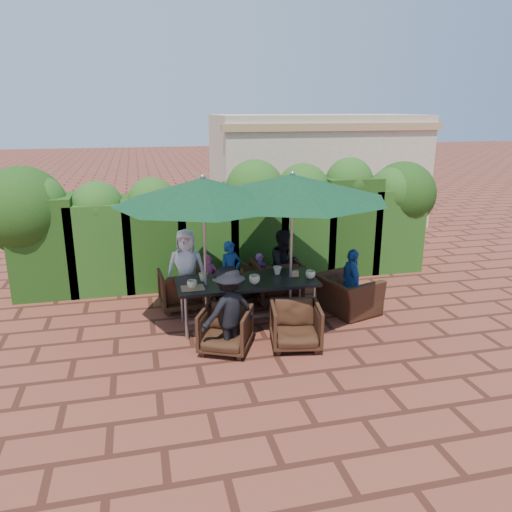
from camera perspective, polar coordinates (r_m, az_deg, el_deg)
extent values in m
plane|color=brown|center=(8.19, 0.18, -7.81)|extent=(80.00, 80.00, 0.00)
cube|color=black|center=(7.95, -1.05, -2.96)|extent=(2.22, 0.90, 0.05)
cube|color=gray|center=(8.17, -1.03, -6.96)|extent=(2.02, 0.05, 0.05)
cylinder|color=gray|center=(7.62, -7.96, -7.04)|extent=(0.05, 0.05, 0.70)
cylinder|color=gray|center=(8.27, -8.45, -5.14)|extent=(0.05, 0.05, 0.70)
cylinder|color=gray|center=(8.03, 6.59, -5.72)|extent=(0.05, 0.05, 0.70)
cylinder|color=gray|center=(8.65, 5.02, -4.02)|extent=(0.05, 0.05, 0.70)
cylinder|color=gray|center=(8.04, -5.60, -8.25)|extent=(0.44, 0.44, 0.03)
cylinder|color=gray|center=(7.63, -5.85, -0.14)|extent=(0.04, 0.04, 2.40)
cone|color=black|center=(7.40, -6.08, 7.45)|extent=(2.66, 2.66, 0.38)
sphere|color=gray|center=(7.37, -6.12, 8.98)|extent=(0.08, 0.08, 0.08)
cylinder|color=gray|center=(8.38, 3.87, -7.14)|extent=(0.44, 0.44, 0.03)
cylinder|color=gray|center=(7.98, 4.03, 0.67)|extent=(0.04, 0.04, 2.40)
cone|color=black|center=(7.77, 4.18, 7.93)|extent=(3.02, 3.02, 0.38)
sphere|color=gray|center=(7.74, 4.21, 9.39)|extent=(0.08, 0.08, 0.08)
imported|color=black|center=(8.81, -8.53, -3.58)|extent=(0.78, 0.74, 0.75)
imported|color=black|center=(8.97, -2.18, -3.19)|extent=(0.85, 0.83, 0.70)
imported|color=black|center=(9.07, 2.30, -2.53)|extent=(0.85, 0.81, 0.84)
imported|color=black|center=(7.24, -3.52, -8.19)|extent=(0.89, 0.87, 0.71)
imported|color=black|center=(7.36, 4.56, -7.70)|extent=(0.82, 0.78, 0.73)
imported|color=black|center=(8.67, 10.44, -3.68)|extent=(0.88, 1.11, 0.84)
imported|color=white|center=(8.75, -7.97, -1.44)|extent=(0.77, 0.56, 1.40)
imported|color=#1C4C9A|center=(8.94, -2.90, -1.82)|extent=(0.49, 0.45, 1.13)
imported|color=black|center=(8.99, 3.23, -1.10)|extent=(0.73, 0.61, 1.31)
imported|color=black|center=(7.03, -3.15, -6.31)|extent=(0.92, 0.67, 1.30)
imported|color=#1C4C9A|center=(8.51, 10.86, -3.00)|extent=(0.37, 0.69, 1.15)
imported|color=#CD488E|center=(8.87, -5.43, -2.75)|extent=(0.38, 0.34, 0.92)
imported|color=#9151B0|center=(9.15, 0.47, -2.30)|extent=(0.32, 0.27, 0.85)
imported|color=#2A9027|center=(12.34, 4.08, 4.53)|extent=(1.52, 1.41, 1.64)
imported|color=#CD488E|center=(12.69, 5.84, 4.85)|extent=(0.82, 0.53, 1.65)
imported|color=gray|center=(12.94, 11.29, 5.09)|extent=(1.22, 0.80, 1.76)
imported|color=beige|center=(7.65, -7.32, -3.21)|extent=(0.15, 0.15, 0.12)
imported|color=beige|center=(7.93, -6.04, -2.39)|extent=(0.14, 0.14, 0.13)
imported|color=beige|center=(7.77, -0.18, -2.69)|extent=(0.17, 0.17, 0.14)
imported|color=beige|center=(8.22, 2.46, -1.65)|extent=(0.14, 0.14, 0.13)
imported|color=beige|center=(8.06, 6.24, -2.11)|extent=(0.16, 0.16, 0.13)
cylinder|color=#B20C0A|center=(7.87, -2.33, -2.31)|extent=(0.04, 0.04, 0.17)
cylinder|color=#4C230C|center=(7.95, -1.63, -2.11)|extent=(0.04, 0.04, 0.17)
cube|color=#A37B4F|center=(7.64, -7.26, -3.65)|extent=(0.35, 0.25, 0.02)
cube|color=tan|center=(7.90, -2.39, -2.51)|extent=(0.12, 0.06, 0.10)
cube|color=tan|center=(8.12, 4.45, -2.01)|extent=(0.12, 0.06, 0.10)
cube|color=black|center=(10.01, -23.01, 1.04)|extent=(1.15, 0.95, 1.86)
sphere|color=black|center=(9.84, -23.55, 5.68)|extent=(0.97, 0.97, 0.97)
cube|color=black|center=(9.91, -17.27, 1.04)|extent=(1.15, 0.95, 1.72)
sphere|color=black|center=(9.74, -17.65, 5.35)|extent=(0.97, 0.97, 0.97)
cube|color=black|center=(9.87, -11.50, 1.58)|extent=(1.15, 0.95, 1.77)
sphere|color=black|center=(9.71, -11.76, 6.06)|extent=(0.94, 0.94, 0.94)
cube|color=black|center=(9.96, -5.74, 1.78)|extent=(1.15, 0.95, 1.71)
sphere|color=black|center=(9.80, -5.86, 6.04)|extent=(0.92, 0.92, 0.92)
cube|color=black|center=(10.10, -0.13, 2.79)|extent=(1.15, 0.95, 1.95)
sphere|color=black|center=(9.93, -0.13, 7.71)|extent=(1.15, 1.15, 1.15)
cube|color=black|center=(10.38, 5.26, 2.91)|extent=(1.15, 0.95, 1.89)
sphere|color=black|center=(10.22, 5.38, 7.52)|extent=(1.08, 1.08, 1.08)
cube|color=black|center=(10.72, 10.35, 3.53)|extent=(1.15, 0.95, 2.03)
sphere|color=black|center=(10.56, 10.61, 8.37)|extent=(0.98, 0.98, 0.98)
cube|color=black|center=(11.18, 15.03, 3.09)|extent=(1.15, 0.95, 1.77)
sphere|color=black|center=(11.04, 15.33, 7.05)|extent=(1.06, 1.06, 1.06)
sphere|color=black|center=(10.02, -25.04, 4.77)|extent=(1.60, 1.60, 1.60)
sphere|color=black|center=(11.28, 16.41, 6.80)|extent=(1.40, 1.40, 1.40)
cube|color=beige|center=(15.29, 6.87, 9.75)|extent=(6.00, 3.00, 3.20)
cube|color=tan|center=(13.85, 9.18, 14.36)|extent=(6.20, 0.25, 0.20)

